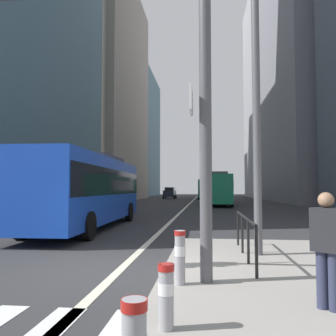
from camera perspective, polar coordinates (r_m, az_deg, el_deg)
name	(u,v)px	position (r m, az deg, el deg)	size (l,w,h in m)	color
ground_plane	(182,211)	(27.64, 2.31, -7.05)	(160.00, 160.00, 0.00)	#303033
lane_centre_line	(188,205)	(37.60, 3.35, -6.05)	(0.20, 80.00, 0.01)	beige
office_tower_left_mid	(92,92)	(57.58, -12.39, 12.04)	(13.94, 24.70, 33.95)	gray
office_tower_left_far	(130,135)	(83.12, -6.31, 5.37)	(11.37, 24.47, 28.67)	slate
office_tower_right_mid	(318,68)	(52.59, 23.40, 14.82)	(12.19, 24.28, 35.87)	gray
office_tower_right_far	(281,97)	(74.91, 17.99, 10.96)	(12.88, 16.78, 40.15)	#9E9EA3
city_bus_blue_oncoming	(88,187)	(16.11, -13.03, -3.10)	(2.88, 11.16, 3.40)	blue
city_bus_red_receding	(218,188)	(37.28, 8.18, -3.23)	(2.80, 11.80, 3.40)	#198456
city_bus_red_distant	(207,188)	(58.27, 6.39, -3.26)	(2.83, 11.57, 3.40)	#198456
car_oncoming_mid	(170,193)	(59.22, 0.29, -4.11)	(2.11, 4.28, 1.94)	#232838
car_receding_near	(219,194)	(47.44, 8.28, -4.26)	(2.18, 4.55, 1.94)	maroon
traffic_signal_gantry	(108,66)	(6.88, -9.87, 16.12)	(5.54, 0.65, 6.00)	#515156
street_lamp_post	(256,52)	(9.63, 14.16, 18.00)	(5.50, 0.32, 8.00)	#56565B
bollard_left	(166,293)	(4.33, -0.32, -19.74)	(0.20, 0.20, 0.75)	#99999E
bollard_right	(180,254)	(6.16, 1.98, -13.97)	(0.20, 0.20, 0.91)	#99999E
pedestrian_railing	(245,228)	(8.56, 12.50, -9.52)	(0.06, 3.80, 0.98)	black
pedestrian_waiting	(327,245)	(5.33, 24.62, -11.35)	(0.45, 0.43, 1.59)	#2D334C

